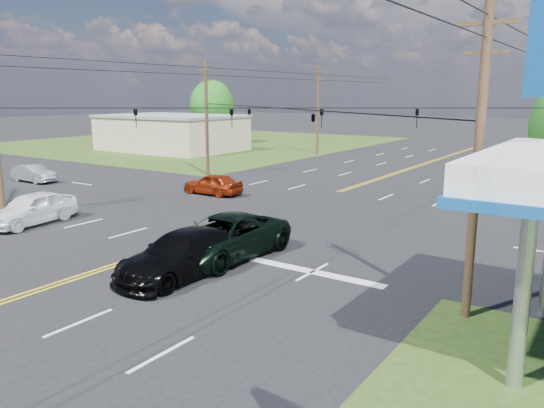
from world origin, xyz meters
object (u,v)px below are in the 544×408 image
Objects in this scene: pole_nw at (207,117)px; pole_left_far at (318,109)px; retail_nw at (172,134)px; tree_far_l at (212,106)px; suv_black at (183,254)px; sedan_silver at (34,173)px; pole_se at (478,159)px; pickup_dkgreen at (224,237)px; pickup_white at (32,208)px.

pole_left_far reaches higher than pole_nw.
tree_far_l is (-2.00, 10.00, 3.19)m from retail_nw.
sedan_silver is (-24.91, 9.54, -0.16)m from suv_black.
sedan_silver is at bearing 167.88° from pole_se.
pickup_dkgreen is at bearing -47.56° from pole_nw.
sedan_silver is (10.19, -33.53, -4.51)m from tree_far_l.
tree_far_l is at bearing 137.66° from pole_se.
pole_left_far is at bearing 88.47° from pickup_white.
retail_nw is 18.30m from pole_left_far.
pole_se reaches higher than sedan_silver.
pole_nw is 1.48× the size of pickup_dkgreen.
sedan_silver is (8.19, -23.53, -1.32)m from retail_nw.
pickup_white is at bearing 175.02° from suv_black.
pole_nw is 0.95× the size of pole_left_far.
retail_nw is at bearing 17.30° from sedan_silver.
retail_nw is 21.60m from pole_nw.
pickup_white reaches higher than suv_black.
sedan_silver is (-12.64, 8.03, -0.17)m from pickup_white.
pickup_dkgreen is at bearing -2.38° from pickup_white.
pickup_dkgreen is at bearing -66.33° from pole_left_far.
pole_left_far is 40.08m from pickup_dkgreen.
pickup_white is (20.83, -31.56, -1.15)m from retail_nw.
pickup_white is (-22.17, -0.56, -4.07)m from pole_se.
suv_black is at bearing -67.61° from pole_left_far.
pickup_dkgreen is (35.00, -40.50, -4.30)m from tree_far_l.
pickup_dkgreen is at bearing -49.17° from tree_far_l.
pole_left_far is 42.47m from suv_black.
tree_far_l reaches higher than suv_black.
pole_nw is 26.04m from suv_black.
pole_nw is 29.83m from tree_far_l.
retail_nw is 1.68× the size of pole_nw.
pickup_dkgreen is 2.56m from suv_black.
pickup_dkgreen is at bearing 94.12° from suv_black.
suv_black is at bearing -44.97° from retail_nw.
pickup_dkgreen is 12.22m from pickup_white.
pickup_white is at bearing -124.32° from sedan_silver.
retail_nw is 53.09m from pole_se.
pickup_dkgreen is 1.56× the size of sedan_silver.
pole_se reaches higher than suv_black.
pole_nw is 19.38m from pickup_white.
tree_far_l reaches higher than pickup_dkgreen.
sedan_silver is at bearing -106.62° from pole_left_far.
pickup_white is (-12.17, -1.06, -0.04)m from pickup_dkgreen.
suv_black is 1.40× the size of sedan_silver.
retail_nw is at bearing 138.77° from pickup_dkgreen.
pole_nw is at bearing -41.83° from sedan_silver.
suv_black is (-9.91, -2.06, -4.07)m from pole_se.
pole_nw is (-26.00, 18.00, 0.00)m from pole_se.
retail_nw reaches higher than pickup_dkgreen.
suv_black is 1.16× the size of pickup_white.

